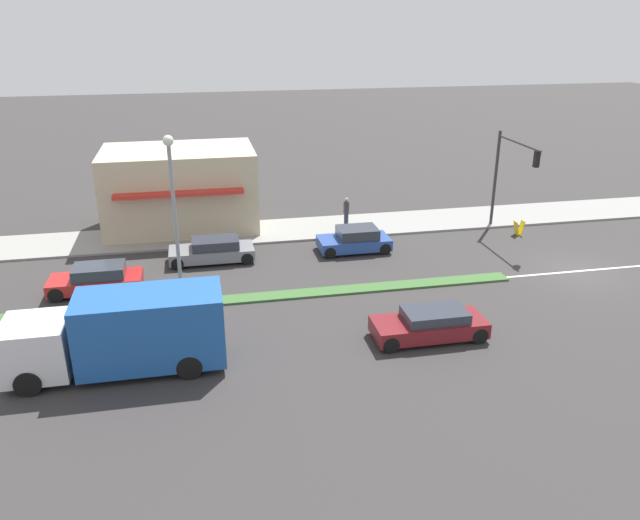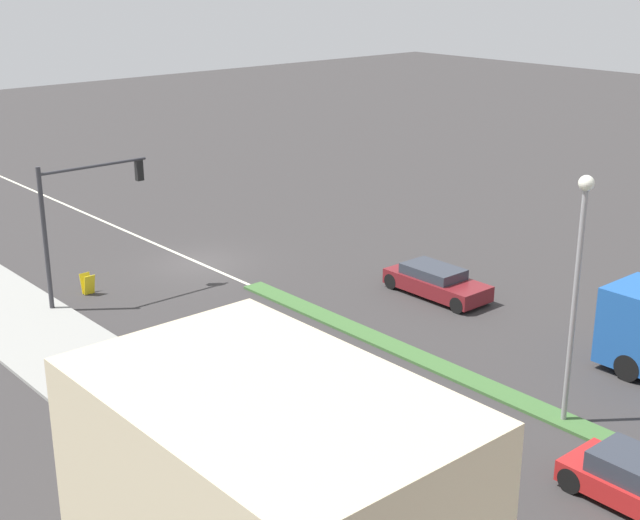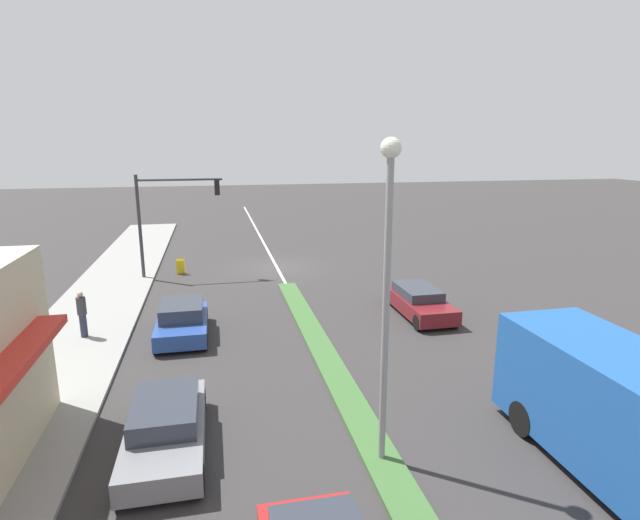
# 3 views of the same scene
# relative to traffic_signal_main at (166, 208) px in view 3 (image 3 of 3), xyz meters

# --- Properties ---
(ground_plane) EXTENTS (160.00, 160.00, 0.00)m
(ground_plane) POSITION_rel_traffic_signal_main_xyz_m (-6.12, 16.91, -3.90)
(ground_plane) COLOR #333030
(lane_marking_center) EXTENTS (0.16, 60.00, 0.01)m
(lane_marking_center) POSITION_rel_traffic_signal_main_xyz_m (-6.12, -1.09, -3.90)
(lane_marking_center) COLOR beige
(lane_marking_center) RESTS_ON ground
(traffic_signal_main) EXTENTS (4.59, 0.34, 5.60)m
(traffic_signal_main) POSITION_rel_traffic_signal_main_xyz_m (0.00, 0.00, 0.00)
(traffic_signal_main) COLOR #333338
(traffic_signal_main) RESTS_ON sidewalk_right
(street_lamp) EXTENTS (0.44, 0.44, 7.37)m
(street_lamp) POSITION_rel_traffic_signal_main_xyz_m (-6.12, 18.26, 0.88)
(street_lamp) COLOR gray
(street_lamp) RESTS_ON median_strip
(pedestrian) EXTENTS (0.34, 0.34, 1.80)m
(pedestrian) POSITION_rel_traffic_signal_main_xyz_m (2.54, 8.73, -2.83)
(pedestrian) COLOR #282D42
(pedestrian) RESTS_ON sidewalk_right
(warning_aframe_sign) EXTENTS (0.45, 0.53, 0.84)m
(warning_aframe_sign) POSITION_rel_traffic_signal_main_xyz_m (-0.51, -0.77, -3.47)
(warning_aframe_sign) COLOR yellow
(warning_aframe_sign) RESTS_ON ground
(delivery_truck) EXTENTS (2.44, 7.50, 2.87)m
(delivery_truck) POSITION_rel_traffic_signal_main_xyz_m (-11.12, 20.14, -2.43)
(delivery_truck) COLOR silver
(delivery_truck) RESTS_ON ground
(suv_grey) EXTENTS (1.83, 4.30, 1.23)m
(suv_grey) POSITION_rel_traffic_signal_main_xyz_m (-1.12, 16.71, -3.31)
(suv_grey) COLOR slate
(suv_grey) RESTS_ON ground
(sedan_maroon) EXTENTS (1.80, 4.45, 1.20)m
(sedan_maroon) POSITION_rel_traffic_signal_main_xyz_m (-11.12, 8.69, -3.31)
(sedan_maroon) COLOR maroon
(sedan_maroon) RESTS_ON ground
(coupe_blue) EXTENTS (1.89, 3.80, 1.31)m
(coupe_blue) POSITION_rel_traffic_signal_main_xyz_m (-1.12, 9.15, -3.28)
(coupe_blue) COLOR #284793
(coupe_blue) RESTS_ON ground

